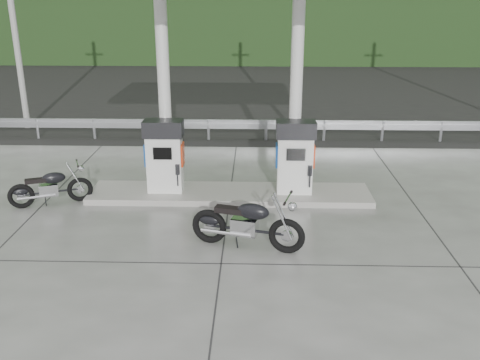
{
  "coord_description": "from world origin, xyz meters",
  "views": [
    {
      "loc": [
        0.62,
        -10.0,
        4.92
      ],
      "look_at": [
        0.3,
        1.0,
        1.0
      ],
      "focal_mm": 40.0,
      "sensor_mm": 36.0,
      "label": 1
    }
  ],
  "objects_px": {
    "gas_pump_left": "(165,156)",
    "gas_pump_right": "(295,157)",
    "motorcycle_right": "(247,224)",
    "motorcycle_left": "(50,187)"
  },
  "relations": [
    {
      "from": "gas_pump_left",
      "to": "motorcycle_right",
      "type": "xyz_separation_m",
      "value": [
        2.08,
        -2.79,
        -0.53
      ]
    },
    {
      "from": "gas_pump_left",
      "to": "gas_pump_right",
      "type": "distance_m",
      "value": 3.2
    },
    {
      "from": "gas_pump_left",
      "to": "gas_pump_right",
      "type": "height_order",
      "value": "same"
    },
    {
      "from": "gas_pump_right",
      "to": "motorcycle_right",
      "type": "height_order",
      "value": "gas_pump_right"
    },
    {
      "from": "motorcycle_left",
      "to": "motorcycle_right",
      "type": "relative_size",
      "value": 0.84
    },
    {
      "from": "gas_pump_left",
      "to": "motorcycle_left",
      "type": "xyz_separation_m",
      "value": [
        -2.68,
        -0.63,
        -0.62
      ]
    },
    {
      "from": "gas_pump_right",
      "to": "motorcycle_left",
      "type": "xyz_separation_m",
      "value": [
        -5.88,
        -0.63,
        -0.62
      ]
    },
    {
      "from": "gas_pump_left",
      "to": "gas_pump_right",
      "type": "xyz_separation_m",
      "value": [
        3.2,
        0.0,
        0.0
      ]
    },
    {
      "from": "gas_pump_right",
      "to": "motorcycle_left",
      "type": "bearing_deg",
      "value": -173.88
    },
    {
      "from": "gas_pump_left",
      "to": "motorcycle_right",
      "type": "height_order",
      "value": "gas_pump_left"
    }
  ]
}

